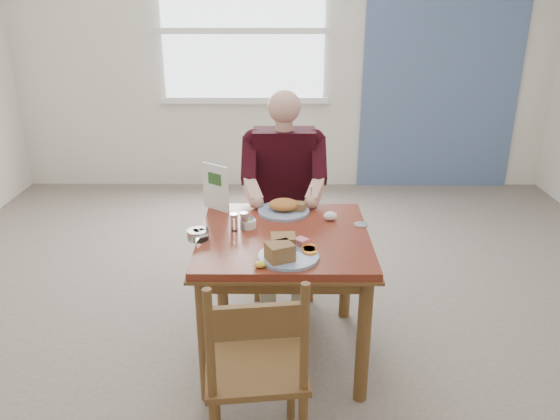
{
  "coord_description": "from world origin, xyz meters",
  "views": [
    {
      "loc": [
        -0.01,
        -2.64,
        1.94
      ],
      "look_at": [
        -0.02,
        0.0,
        0.89
      ],
      "focal_mm": 35.0,
      "sensor_mm": 36.0,
      "label": 1
    }
  ],
  "objects_px": {
    "table": "(284,253)",
    "near_plate": "(286,251)",
    "diner": "(284,181)",
    "chair_far": "(284,222)",
    "chair_near": "(256,370)",
    "far_plate": "(285,208)"
  },
  "relations": [
    {
      "from": "chair_near",
      "to": "near_plate",
      "type": "bearing_deg",
      "value": 75.89
    },
    {
      "from": "table",
      "to": "diner",
      "type": "xyz_separation_m",
      "value": [
        0.0,
        0.71,
        0.17
      ]
    },
    {
      "from": "diner",
      "to": "far_plate",
      "type": "height_order",
      "value": "diner"
    },
    {
      "from": "chair_far",
      "to": "far_plate",
      "type": "height_order",
      "value": "chair_far"
    },
    {
      "from": "near_plate",
      "to": "far_plate",
      "type": "height_order",
      "value": "near_plate"
    },
    {
      "from": "table",
      "to": "near_plate",
      "type": "xyz_separation_m",
      "value": [
        0.01,
        -0.28,
        0.15
      ]
    },
    {
      "from": "table",
      "to": "far_plate",
      "type": "height_order",
      "value": "far_plate"
    },
    {
      "from": "near_plate",
      "to": "far_plate",
      "type": "distance_m",
      "value": 0.59
    },
    {
      "from": "near_plate",
      "to": "far_plate",
      "type": "xyz_separation_m",
      "value": [
        -0.0,
        0.59,
        -0.01
      ]
    },
    {
      "from": "chair_far",
      "to": "chair_near",
      "type": "distance_m",
      "value": 1.58
    },
    {
      "from": "table",
      "to": "near_plate",
      "type": "distance_m",
      "value": 0.32
    },
    {
      "from": "chair_near",
      "to": "near_plate",
      "type": "distance_m",
      "value": 0.6
    },
    {
      "from": "near_plate",
      "to": "chair_near",
      "type": "bearing_deg",
      "value": -104.11
    },
    {
      "from": "table",
      "to": "diner",
      "type": "distance_m",
      "value": 0.73
    },
    {
      "from": "chair_far",
      "to": "near_plate",
      "type": "bearing_deg",
      "value": -89.6
    },
    {
      "from": "chair_near",
      "to": "far_plate",
      "type": "distance_m",
      "value": 1.13
    },
    {
      "from": "table",
      "to": "chair_far",
      "type": "distance_m",
      "value": 0.81
    },
    {
      "from": "chair_near",
      "to": "far_plate",
      "type": "bearing_deg",
      "value": 83.54
    },
    {
      "from": "table",
      "to": "near_plate",
      "type": "bearing_deg",
      "value": -88.47
    },
    {
      "from": "chair_far",
      "to": "near_plate",
      "type": "relative_size",
      "value": 2.59
    },
    {
      "from": "chair_near",
      "to": "near_plate",
      "type": "relative_size",
      "value": 2.59
    },
    {
      "from": "diner",
      "to": "far_plate",
      "type": "relative_size",
      "value": 3.75
    }
  ]
}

